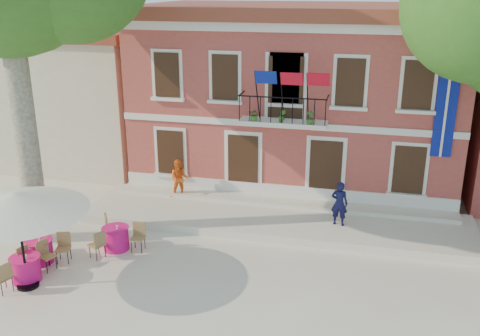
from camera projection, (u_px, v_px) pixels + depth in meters
The scene contains 10 objects.
ground at pixel (184, 276), 16.03m from camera, with size 90.00×90.00×0.00m, color beige.
main_building at pixel (299, 92), 23.52m from camera, with size 13.50×9.59×7.50m.
neighbor_west at pixel (77, 89), 27.20m from camera, with size 9.40×9.40×6.40m.
terrace at pixel (276, 219), 19.57m from camera, with size 14.00×3.40×0.30m, color silver.
patio_umbrella at pixel (16, 203), 14.63m from camera, with size 3.93×3.93×2.92m.
pedestrian_navy at pixel (339, 203), 18.51m from camera, with size 0.58×0.38×1.60m, color #101138.
pedestrian_orange at pixel (179, 179), 20.91m from camera, with size 0.75×0.59×1.55m, color orange.
cafe_table_0 at pixel (39, 250), 16.69m from camera, with size 1.82×1.80×0.95m.
cafe_table_1 at pixel (26, 268), 15.67m from camera, with size 1.06×1.95×0.95m.
cafe_table_3 at pixel (116, 237), 17.54m from camera, with size 1.69×1.87×0.95m.
Camera 1 is at (4.94, -13.30, 8.30)m, focal length 40.00 mm.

